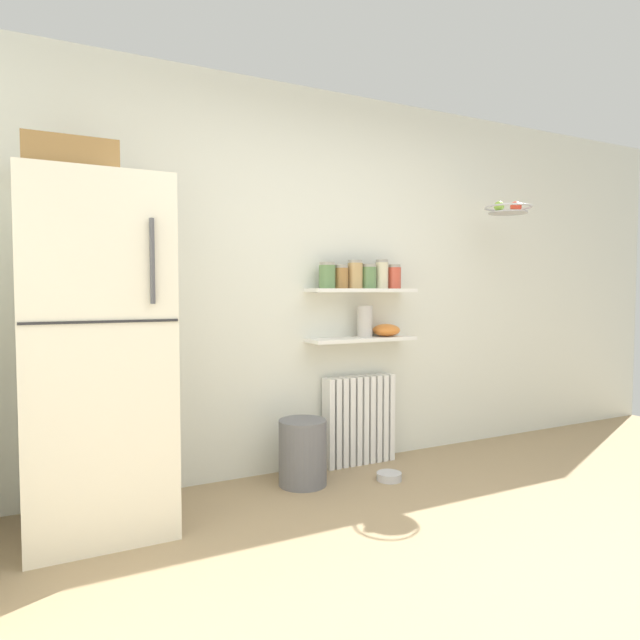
{
  "coord_description": "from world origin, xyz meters",
  "views": [
    {
      "loc": [
        -1.69,
        -1.39,
        1.23
      ],
      "look_at": [
        -0.16,
        1.6,
        1.05
      ],
      "focal_mm": 30.81,
      "sensor_mm": 36.0,
      "label": 1
    }
  ],
  "objects_px": {
    "storage_jar_5": "(394,277)",
    "hanging_fruit_basket": "(508,208)",
    "storage_jar_1": "(341,277)",
    "storage_jar_2": "(355,274)",
    "storage_jar_0": "(327,276)",
    "storage_jar_4": "(382,274)",
    "vase": "(365,321)",
    "refrigerator": "(95,349)",
    "shelf_bowl": "(386,330)",
    "radiator": "(359,420)",
    "pet_food_bowl": "(389,476)",
    "trash_bin": "(303,452)",
    "storage_jar_3": "(369,277)"
  },
  "relations": [
    {
      "from": "refrigerator",
      "to": "storage_jar_1",
      "type": "bearing_deg",
      "value": 8.87
    },
    {
      "from": "vase",
      "to": "storage_jar_3",
      "type": "bearing_deg",
      "value": -0.0
    },
    {
      "from": "storage_jar_4",
      "to": "vase",
      "type": "relative_size",
      "value": 0.92
    },
    {
      "from": "storage_jar_0",
      "to": "storage_jar_4",
      "type": "relative_size",
      "value": 0.86
    },
    {
      "from": "storage_jar_2",
      "to": "pet_food_bowl",
      "type": "bearing_deg",
      "value": -82.96
    },
    {
      "from": "storage_jar_4",
      "to": "pet_food_bowl",
      "type": "height_order",
      "value": "storage_jar_4"
    },
    {
      "from": "storage_jar_2",
      "to": "vase",
      "type": "bearing_deg",
      "value": 0.0
    },
    {
      "from": "radiator",
      "to": "storage_jar_1",
      "type": "height_order",
      "value": "storage_jar_1"
    },
    {
      "from": "radiator",
      "to": "vase",
      "type": "xyz_separation_m",
      "value": [
        0.03,
        -0.03,
        0.7
      ]
    },
    {
      "from": "radiator",
      "to": "hanging_fruit_basket",
      "type": "height_order",
      "value": "hanging_fruit_basket"
    },
    {
      "from": "storage_jar_5",
      "to": "hanging_fruit_basket",
      "type": "height_order",
      "value": "hanging_fruit_basket"
    },
    {
      "from": "storage_jar_1",
      "to": "storage_jar_2",
      "type": "xyz_separation_m",
      "value": [
        0.11,
        0.0,
        0.02
      ]
    },
    {
      "from": "hanging_fruit_basket",
      "to": "trash_bin",
      "type": "bearing_deg",
      "value": 177.53
    },
    {
      "from": "shelf_bowl",
      "to": "trash_bin",
      "type": "relative_size",
      "value": 0.48
    },
    {
      "from": "radiator",
      "to": "hanging_fruit_basket",
      "type": "xyz_separation_m",
      "value": [
        1.12,
        -0.28,
        1.53
      ]
    },
    {
      "from": "radiator",
      "to": "hanging_fruit_basket",
      "type": "bearing_deg",
      "value": -14.21
    },
    {
      "from": "storage_jar_3",
      "to": "storage_jar_5",
      "type": "relative_size",
      "value": 0.99
    },
    {
      "from": "refrigerator",
      "to": "storage_jar_0",
      "type": "relative_size",
      "value": 11.02
    },
    {
      "from": "radiator",
      "to": "trash_bin",
      "type": "bearing_deg",
      "value": -158.77
    },
    {
      "from": "storage_jar_0",
      "to": "pet_food_bowl",
      "type": "bearing_deg",
      "value": -54.09
    },
    {
      "from": "storage_jar_4",
      "to": "hanging_fruit_basket",
      "type": "distance_m",
      "value": 1.1
    },
    {
      "from": "radiator",
      "to": "storage_jar_3",
      "type": "bearing_deg",
      "value": -28.72
    },
    {
      "from": "refrigerator",
      "to": "shelf_bowl",
      "type": "height_order",
      "value": "refrigerator"
    },
    {
      "from": "storage_jar_5",
      "to": "vase",
      "type": "relative_size",
      "value": 0.77
    },
    {
      "from": "storage_jar_0",
      "to": "storage_jar_5",
      "type": "xyz_separation_m",
      "value": [
        0.55,
        -0.0,
        -0.0
      ]
    },
    {
      "from": "storage_jar_4",
      "to": "trash_bin",
      "type": "bearing_deg",
      "value": -165.65
    },
    {
      "from": "hanging_fruit_basket",
      "to": "refrigerator",
      "type": "bearing_deg",
      "value": 179.91
    },
    {
      "from": "refrigerator",
      "to": "storage_jar_2",
      "type": "height_order",
      "value": "refrigerator"
    },
    {
      "from": "storage_jar_0",
      "to": "hanging_fruit_basket",
      "type": "relative_size",
      "value": 0.51
    },
    {
      "from": "trash_bin",
      "to": "storage_jar_3",
      "type": "bearing_deg",
      "value": 16.84
    },
    {
      "from": "pet_food_bowl",
      "to": "hanging_fruit_basket",
      "type": "relative_size",
      "value": 0.47
    },
    {
      "from": "storage_jar_2",
      "to": "storage_jar_3",
      "type": "distance_m",
      "value": 0.11
    },
    {
      "from": "storage_jar_3",
      "to": "storage_jar_4",
      "type": "distance_m",
      "value": 0.11
    },
    {
      "from": "storage_jar_5",
      "to": "trash_bin",
      "type": "relative_size",
      "value": 0.42
    },
    {
      "from": "storage_jar_0",
      "to": "storage_jar_1",
      "type": "height_order",
      "value": "storage_jar_0"
    },
    {
      "from": "storage_jar_4",
      "to": "vase",
      "type": "xyz_separation_m",
      "value": [
        -0.14,
        -0.0,
        -0.33
      ]
    },
    {
      "from": "hanging_fruit_basket",
      "to": "storage_jar_4",
      "type": "bearing_deg",
      "value": 165.14
    },
    {
      "from": "storage_jar_4",
      "to": "storage_jar_5",
      "type": "height_order",
      "value": "storage_jar_4"
    },
    {
      "from": "refrigerator",
      "to": "storage_jar_4",
      "type": "relative_size",
      "value": 9.48
    },
    {
      "from": "vase",
      "to": "pet_food_bowl",
      "type": "bearing_deg",
      "value": -95.64
    },
    {
      "from": "vase",
      "to": "trash_bin",
      "type": "bearing_deg",
      "value": -162.36
    },
    {
      "from": "trash_bin",
      "to": "shelf_bowl",
      "type": "bearing_deg",
      "value": 13.58
    },
    {
      "from": "hanging_fruit_basket",
      "to": "pet_food_bowl",
      "type": "bearing_deg",
      "value": -174.31
    },
    {
      "from": "refrigerator",
      "to": "storage_jar_2",
      "type": "distance_m",
      "value": 1.77
    },
    {
      "from": "refrigerator",
      "to": "storage_jar_5",
      "type": "height_order",
      "value": "refrigerator"
    },
    {
      "from": "refrigerator",
      "to": "storage_jar_0",
      "type": "bearing_deg",
      "value": 9.52
    },
    {
      "from": "shelf_bowl",
      "to": "pet_food_bowl",
      "type": "relative_size",
      "value": 1.21
    },
    {
      "from": "radiator",
      "to": "storage_jar_4",
      "type": "relative_size",
      "value": 3.05
    },
    {
      "from": "storage_jar_3",
      "to": "shelf_bowl",
      "type": "height_order",
      "value": "storage_jar_3"
    },
    {
      "from": "storage_jar_3",
      "to": "radiator",
      "type": "bearing_deg",
      "value": 151.28
    }
  ]
}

